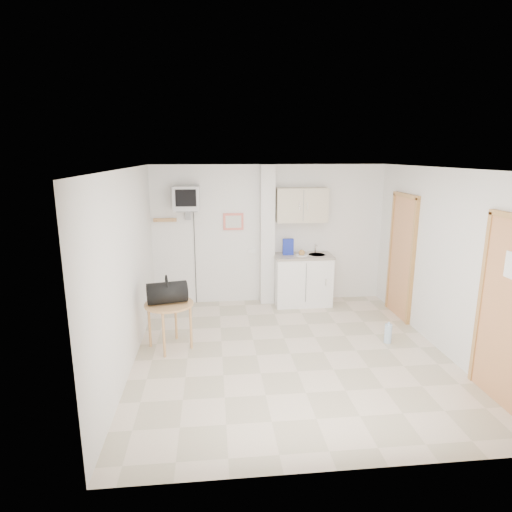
{
  "coord_description": "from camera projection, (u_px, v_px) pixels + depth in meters",
  "views": [
    {
      "loc": [
        -1.03,
        -5.33,
        2.67
      ],
      "look_at": [
        -0.41,
        0.6,
        1.25
      ],
      "focal_mm": 30.0,
      "sensor_mm": 36.0,
      "label": 1
    }
  ],
  "objects": [
    {
      "name": "ground",
      "position": [
        290.0,
        354.0,
        5.88
      ],
      "size": [
        4.5,
        4.5,
        0.0
      ],
      "primitive_type": "plane",
      "color": "beige",
      "rests_on": "ground"
    },
    {
      "name": "room_envelope",
      "position": [
        309.0,
        243.0,
        5.63
      ],
      "size": [
        4.24,
        4.54,
        2.55
      ],
      "color": "white",
      "rests_on": "ground"
    },
    {
      "name": "crt_television",
      "position": [
        187.0,
        199.0,
        7.24
      ],
      "size": [
        0.44,
        0.45,
        2.15
      ],
      "color": "slate",
      "rests_on": "ground"
    },
    {
      "name": "round_table",
      "position": [
        169.0,
        309.0,
        5.94
      ],
      "size": [
        0.67,
        0.67,
        0.66
      ],
      "rotation": [
        0.0,
        0.0,
        -0.19
      ],
      "color": "#A57945",
      "rests_on": "ground"
    },
    {
      "name": "water_bottle",
      "position": [
        388.0,
        333.0,
        6.2
      ],
      "size": [
        0.1,
        0.1,
        0.31
      ],
      "color": "#A7C5E1",
      "rests_on": "ground"
    },
    {
      "name": "kitchenette",
      "position": [
        302.0,
        261.0,
        7.69
      ],
      "size": [
        1.03,
        0.58,
        2.1
      ],
      "color": "white",
      "rests_on": "ground"
    },
    {
      "name": "duffel_bag",
      "position": [
        167.0,
        292.0,
        5.89
      ],
      "size": [
        0.59,
        0.41,
        0.4
      ],
      "rotation": [
        0.0,
        0.0,
        0.21
      ],
      "color": "black",
      "rests_on": "round_table"
    }
  ]
}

